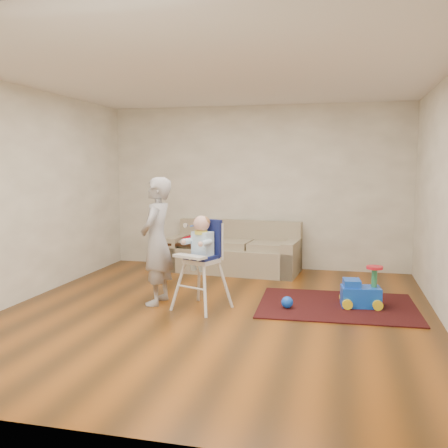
% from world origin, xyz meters
% --- Properties ---
extents(ground, '(5.50, 5.50, 0.00)m').
position_xyz_m(ground, '(0.00, 0.00, 0.00)').
color(ground, '#43280F').
rests_on(ground, ground).
extents(room_envelope, '(5.04, 5.52, 2.72)m').
position_xyz_m(room_envelope, '(0.00, 0.53, 1.88)').
color(room_envelope, '#BCB8A6').
rests_on(room_envelope, ground).
extents(sofa, '(2.15, 1.02, 0.81)m').
position_xyz_m(sofa, '(-0.30, 2.30, 0.40)').
color(sofa, gray).
rests_on(sofa, ground).
extents(side_table, '(0.48, 0.48, 0.48)m').
position_xyz_m(side_table, '(-1.12, 2.19, 0.24)').
color(side_table, black).
rests_on(side_table, ground).
extents(area_rug, '(1.94, 1.49, 0.02)m').
position_xyz_m(area_rug, '(1.37, 0.61, 0.01)').
color(area_rug, black).
rests_on(area_rug, ground).
extents(ride_on_toy, '(0.49, 0.38, 0.50)m').
position_xyz_m(ride_on_toy, '(1.65, 0.62, 0.27)').
color(ride_on_toy, blue).
rests_on(ride_on_toy, area_rug).
extents(toy_ball, '(0.14, 0.14, 0.14)m').
position_xyz_m(toy_ball, '(0.79, 0.33, 0.09)').
color(toy_ball, blue).
rests_on(toy_ball, area_rug).
extents(high_chair, '(0.68, 0.68, 1.14)m').
position_xyz_m(high_chair, '(-0.20, 0.11, 0.55)').
color(high_chair, silver).
rests_on(high_chair, ground).
extents(adult, '(0.38, 0.57, 1.57)m').
position_xyz_m(adult, '(-0.81, 0.22, 0.79)').
color(adult, '#9B9B9D').
rests_on(adult, ground).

